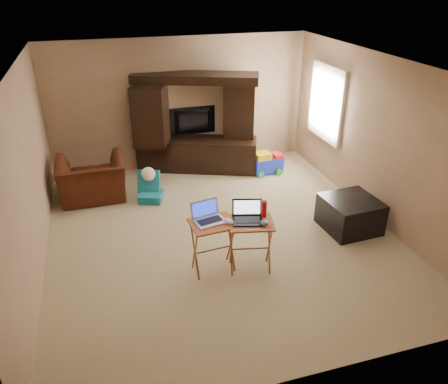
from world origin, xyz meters
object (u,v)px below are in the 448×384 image
object	(u,v)px
entertainment_center	(196,123)
push_toy	(267,162)
laptop_left	(210,214)
water_bottle	(264,209)
tray_table_left	(213,247)
child_rocker	(150,187)
plush_toy	(150,185)
tray_table_right	(250,246)
recliner	(92,179)
mouse_left	(229,221)
mouse_right	(264,223)
television	(194,122)
ottoman	(350,214)
laptop_right	(248,213)

from	to	relation	value
entertainment_center	push_toy	bearing A→B (deg)	-3.64
laptop_left	water_bottle	distance (m)	0.70
tray_table_left	laptop_left	distance (m)	0.49
child_rocker	water_bottle	size ratio (longest dim) A/B	2.29
plush_toy	push_toy	distance (m)	2.33
push_toy	tray_table_right	bearing A→B (deg)	-120.80
recliner	laptop_left	xyz separation A→B (m)	(1.42, -2.53, 0.49)
entertainment_center	mouse_left	size ratio (longest dim) A/B	15.65
recliner	child_rocker	bearing A→B (deg)	157.67
laptop_left	mouse_left	distance (m)	0.26
tray_table_right	mouse_right	xyz separation A→B (m)	(0.13, -0.12, 0.39)
child_rocker	plush_toy	size ratio (longest dim) A/B	1.38
laptop_left	television	bearing A→B (deg)	68.26
recliner	laptop_left	size ratio (longest dim) A/B	2.91
recliner	laptop_left	distance (m)	2.94
recliner	child_rocker	world-z (taller)	recliner
recliner	water_bottle	bearing A→B (deg)	129.06
television	water_bottle	size ratio (longest dim) A/B	4.29
mouse_left	mouse_right	distance (m)	0.44
push_toy	mouse_left	bearing A→B (deg)	-125.68
ottoman	laptop_right	xyz separation A→B (m)	(-1.84, -0.51, 0.60)
mouse_left	mouse_right	bearing A→B (deg)	-21.85
push_toy	laptop_left	distance (m)	3.30
tray_table_left	laptop_left	xyz separation A→B (m)	(-0.03, 0.03, 0.48)
plush_toy	push_toy	size ratio (longest dim) A/B	0.62
plush_toy	water_bottle	xyz separation A→B (m)	(1.17, -2.46, 0.65)
entertainment_center	tray_table_left	size ratio (longest dim) A/B	3.18
tray_table_left	laptop_left	world-z (taller)	laptop_left
entertainment_center	tray_table_right	xyz separation A→B (m)	(-0.10, -3.38, -0.58)
television	mouse_left	world-z (taller)	television
television	push_toy	distance (m)	1.64
plush_toy	tray_table_left	bearing A→B (deg)	-78.47
plush_toy	tray_table_right	world-z (taller)	tray_table_right
tray_table_right	laptop_right	world-z (taller)	laptop_right
mouse_right	water_bottle	world-z (taller)	water_bottle
mouse_left	push_toy	bearing A→B (deg)	59.39
plush_toy	laptop_left	distance (m)	2.53
television	tray_table_left	world-z (taller)	television
laptop_left	mouse_left	bearing A→B (deg)	-36.40
television	push_toy	size ratio (longest dim) A/B	1.61
laptop_right	water_bottle	bearing A→B (deg)	29.20
child_rocker	laptop_right	distance (m)	2.53
television	ottoman	xyz separation A→B (m)	(1.71, -3.08, -0.66)
ottoman	tray_table_right	size ratio (longest dim) A/B	1.06
plush_toy	mouse_right	world-z (taller)	mouse_right
laptop_left	mouse_right	distance (m)	0.69
push_toy	ottoman	size ratio (longest dim) A/B	0.77
recliner	tray_table_right	distance (m)	3.29
television	laptop_left	bearing A→B (deg)	77.83
mouse_right	plush_toy	bearing A→B (deg)	112.38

